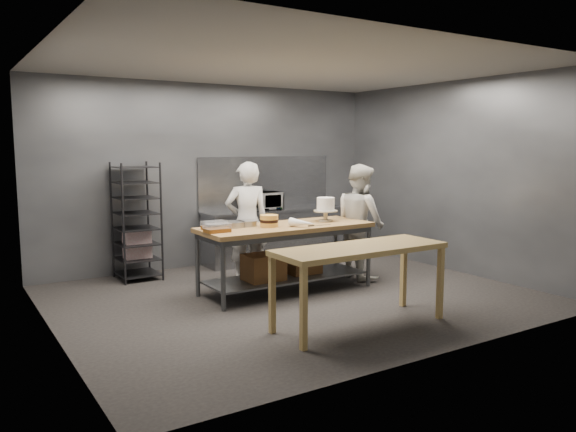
{
  "coord_description": "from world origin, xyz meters",
  "views": [
    {
      "loc": [
        -3.97,
        -6.1,
        2.01
      ],
      "look_at": [
        0.04,
        0.24,
        1.05
      ],
      "focal_mm": 35.0,
      "sensor_mm": 36.0,
      "label": 1
    }
  ],
  "objects_px": {
    "speed_rack": "(136,222)",
    "near_counter": "(360,254)",
    "frosted_cake_stand": "(326,206)",
    "chef_behind": "(247,222)",
    "chef_right": "(360,221)",
    "work_table": "(284,251)",
    "microwave": "(265,201)",
    "layer_cake": "(269,221)"
  },
  "relations": [
    {
      "from": "frosted_cake_stand",
      "to": "layer_cake",
      "type": "relative_size",
      "value": 1.41
    },
    {
      "from": "work_table",
      "to": "layer_cake",
      "type": "xyz_separation_m",
      "value": [
        -0.24,
        -0.02,
        0.43
      ]
    },
    {
      "from": "chef_behind",
      "to": "frosted_cake_stand",
      "type": "relative_size",
      "value": 5.18
    },
    {
      "from": "work_table",
      "to": "frosted_cake_stand",
      "type": "xyz_separation_m",
      "value": [
        0.72,
        0.03,
        0.57
      ]
    },
    {
      "from": "microwave",
      "to": "layer_cake",
      "type": "height_order",
      "value": "microwave"
    },
    {
      "from": "speed_rack",
      "to": "microwave",
      "type": "bearing_deg",
      "value": 2.03
    },
    {
      "from": "chef_behind",
      "to": "microwave",
      "type": "xyz_separation_m",
      "value": [
        0.95,
        1.11,
        0.17
      ]
    },
    {
      "from": "speed_rack",
      "to": "layer_cake",
      "type": "height_order",
      "value": "speed_rack"
    },
    {
      "from": "speed_rack",
      "to": "frosted_cake_stand",
      "type": "distance_m",
      "value": 2.83
    },
    {
      "from": "work_table",
      "to": "chef_right",
      "type": "bearing_deg",
      "value": 4.33
    },
    {
      "from": "chef_behind",
      "to": "chef_right",
      "type": "xyz_separation_m",
      "value": [
        1.57,
        -0.67,
        -0.02
      ]
    },
    {
      "from": "chef_right",
      "to": "layer_cake",
      "type": "height_order",
      "value": "chef_right"
    },
    {
      "from": "chef_right",
      "to": "speed_rack",
      "type": "bearing_deg",
      "value": 66.81
    },
    {
      "from": "microwave",
      "to": "layer_cake",
      "type": "distance_m",
      "value": 2.17
    },
    {
      "from": "near_counter",
      "to": "frosted_cake_stand",
      "type": "bearing_deg",
      "value": 65.56
    },
    {
      "from": "work_table",
      "to": "chef_behind",
      "type": "relative_size",
      "value": 1.36
    },
    {
      "from": "near_counter",
      "to": "frosted_cake_stand",
      "type": "relative_size",
      "value": 5.87
    },
    {
      "from": "speed_rack",
      "to": "microwave",
      "type": "relative_size",
      "value": 3.23
    },
    {
      "from": "near_counter",
      "to": "microwave",
      "type": "bearing_deg",
      "value": 76.51
    },
    {
      "from": "speed_rack",
      "to": "chef_behind",
      "type": "bearing_deg",
      "value": -38.15
    },
    {
      "from": "chef_right",
      "to": "work_table",
      "type": "bearing_deg",
      "value": 101.67
    },
    {
      "from": "work_table",
      "to": "chef_right",
      "type": "xyz_separation_m",
      "value": [
        1.43,
        0.11,
        0.29
      ]
    },
    {
      "from": "near_counter",
      "to": "microwave",
      "type": "relative_size",
      "value": 3.69
    },
    {
      "from": "chef_behind",
      "to": "frosted_cake_stand",
      "type": "height_order",
      "value": "chef_behind"
    },
    {
      "from": "speed_rack",
      "to": "near_counter",
      "type": "bearing_deg",
      "value": -68.19
    },
    {
      "from": "chef_right",
      "to": "near_counter",
      "type": "bearing_deg",
      "value": 147.79
    },
    {
      "from": "near_counter",
      "to": "chef_behind",
      "type": "bearing_deg",
      "value": 92.05
    },
    {
      "from": "chef_right",
      "to": "layer_cake",
      "type": "xyz_separation_m",
      "value": [
        -1.66,
        -0.12,
        0.14
      ]
    },
    {
      "from": "work_table",
      "to": "near_counter",
      "type": "xyz_separation_m",
      "value": [
        -0.06,
        -1.69,
        0.24
      ]
    },
    {
      "from": "speed_rack",
      "to": "frosted_cake_stand",
      "type": "height_order",
      "value": "speed_rack"
    },
    {
      "from": "speed_rack",
      "to": "chef_right",
      "type": "bearing_deg",
      "value": -30.53
    },
    {
      "from": "microwave",
      "to": "layer_cake",
      "type": "xyz_separation_m",
      "value": [
        -1.04,
        -1.91,
        -0.05
      ]
    },
    {
      "from": "work_table",
      "to": "chef_right",
      "type": "distance_m",
      "value": 1.46
    },
    {
      "from": "chef_behind",
      "to": "frosted_cake_stand",
      "type": "bearing_deg",
      "value": 153.35
    },
    {
      "from": "chef_behind",
      "to": "chef_right",
      "type": "height_order",
      "value": "chef_behind"
    },
    {
      "from": "chef_behind",
      "to": "near_counter",
      "type": "bearing_deg",
      "value": 106.14
    },
    {
      "from": "microwave",
      "to": "speed_rack",
      "type": "bearing_deg",
      "value": -177.97
    },
    {
      "from": "work_table",
      "to": "chef_behind",
      "type": "bearing_deg",
      "value": 100.81
    },
    {
      "from": "near_counter",
      "to": "frosted_cake_stand",
      "type": "distance_m",
      "value": 1.92
    },
    {
      "from": "microwave",
      "to": "frosted_cake_stand",
      "type": "xyz_separation_m",
      "value": [
        -0.08,
        -1.86,
        0.09
      ]
    },
    {
      "from": "near_counter",
      "to": "microwave",
      "type": "height_order",
      "value": "microwave"
    },
    {
      "from": "frosted_cake_stand",
      "to": "layer_cake",
      "type": "distance_m",
      "value": 0.97
    }
  ]
}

